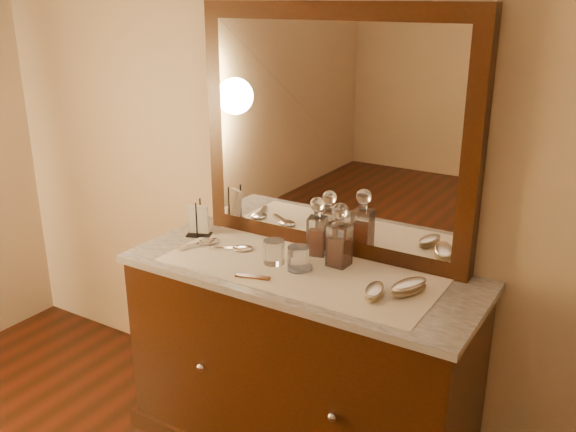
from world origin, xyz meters
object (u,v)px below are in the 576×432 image
Objects in this scene: decanter_right at (339,242)px; brush_far at (409,287)px; brush_near at (374,292)px; hand_mirror_outer at (205,242)px; pin_dish at (302,268)px; hand_mirror_inner at (239,248)px; comb at (253,277)px; decanter_left at (317,232)px; mirror_frame at (333,133)px; dresser_cabinet at (301,364)px; napkin_rack at (199,222)px.

brush_far is at bearing -14.74° from decanter_right.
brush_near reaches higher than hand_mirror_outer.
pin_dish is 0.33m from hand_mirror_inner.
comb is 0.55× the size of decanter_left.
hand_mirror_outer is at bearing -178.91° from brush_far.
mirror_frame reaches higher than hand_mirror_inner.
dresser_cabinet is at bearing -139.52° from decanter_right.
napkin_rack is 0.63× the size of decanter_right.
hand_mirror_outer is (0.09, -0.07, -0.05)m from napkin_rack.
comb is at bearing -168.08° from brush_near.
mirror_frame is 7.88× the size of brush_near.
pin_dish is 0.61× the size of comb.
decanter_left reaches higher than hand_mirror_inner.
pin_dish is at bearing -87.35° from mirror_frame.
mirror_frame is 14.68× the size of pin_dish.
brush_far is at bearing -17.11° from decanter_left.
brush_near is (0.23, -0.18, -0.08)m from decanter_right.
decanter_left reaches higher than brush_near.
mirror_frame reaches higher than brush_far.
mirror_frame is at bearing 80.83° from decanter_left.
dresser_cabinet is 0.55m from hand_mirror_inner.
decanter_left is at bearing 18.85° from hand_mirror_outer.
brush_far reaches higher than hand_mirror_inner.
hand_mirror_outer is (-0.48, -0.01, 0.45)m from dresser_cabinet.
decanter_left reaches higher than brush_far.
mirror_frame is (0.00, 0.25, 0.94)m from dresser_cabinet.
mirror_frame is 0.74m from napkin_rack.
pin_dish is (0.01, -0.01, 0.45)m from dresser_cabinet.
mirror_frame is at bearing 17.09° from napkin_rack.
brush_near is at bearing -32.86° from decanter_left.
dresser_cabinet is 0.97m from mirror_frame.
napkin_rack is 0.91× the size of hand_mirror_inner.
napkin_rack is (-0.57, -0.18, -0.43)m from mirror_frame.
brush_far reaches higher than hand_mirror_outer.
dresser_cabinet is 7.56× the size of brush_far.
pin_dish is (0.01, -0.26, -0.49)m from mirror_frame.
pin_dish is at bearing -80.93° from decanter_left.
hand_mirror_outer and hand_mirror_inner have the same top height.
brush_far reaches higher than pin_dish.
decanter_right reaches higher than pin_dish.
decanter_right is 0.35m from brush_far.
dresser_cabinet is 9.19× the size of brush_near.
pin_dish is at bearing -176.47° from brush_far.
mirror_frame reaches higher than decanter_left.
brush_far is (0.43, 0.03, 0.02)m from pin_dish.
brush_far is (0.44, -0.23, -0.47)m from mirror_frame.
hand_mirror_outer is (-0.46, -0.16, -0.09)m from decanter_left.
brush_near is at bearing -134.46° from brush_far.
hand_mirror_inner is (0.16, 0.02, -0.00)m from hand_mirror_outer.
dresser_cabinet is 0.49m from comb.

